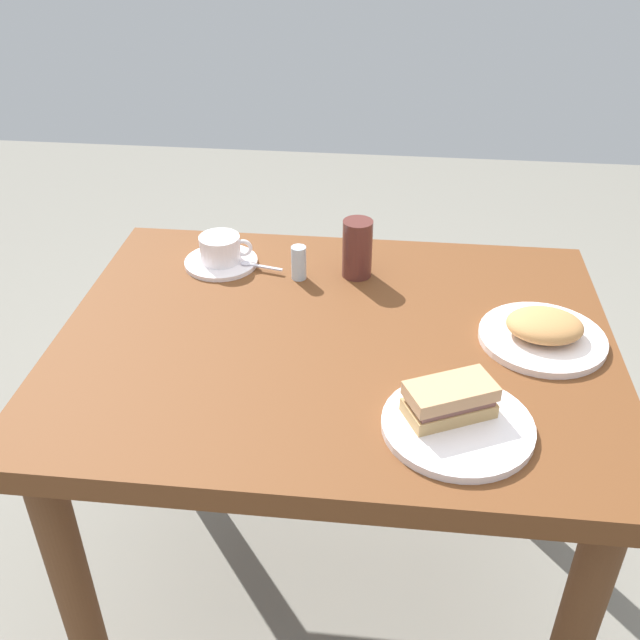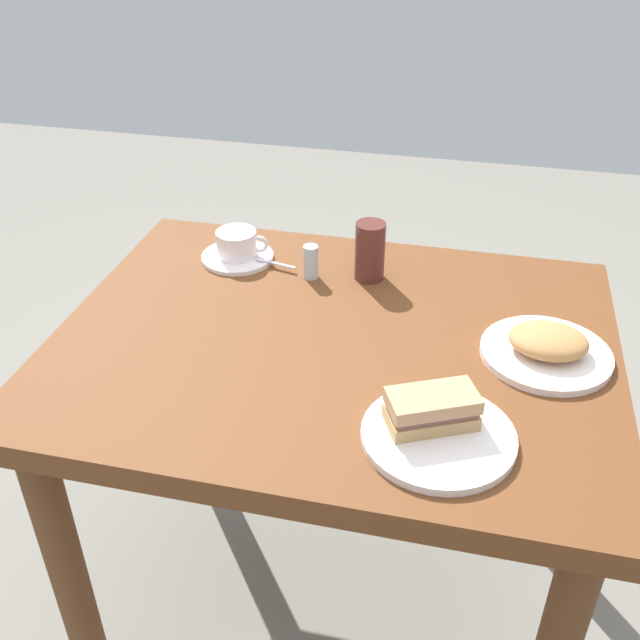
{
  "view_description": "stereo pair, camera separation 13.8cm",
  "coord_description": "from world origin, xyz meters",
  "px_view_note": "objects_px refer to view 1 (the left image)",
  "views": [
    {
      "loc": [
        -0.1,
        1.14,
        1.55
      ],
      "look_at": [
        0.03,
        -0.01,
        0.79
      ],
      "focal_mm": 41.0,
      "sensor_mm": 36.0,
      "label": 1
    },
    {
      "loc": [
        -0.23,
        1.12,
        1.55
      ],
      "look_at": [
        0.03,
        -0.01,
        0.79
      ],
      "focal_mm": 41.0,
      "sensor_mm": 36.0,
      "label": 2
    }
  ],
  "objects_px": {
    "sandwich_plate": "(458,426)",
    "coffee_saucer": "(221,262)",
    "spoon": "(254,265)",
    "salt_shaker": "(299,263)",
    "sandwich_front": "(450,400)",
    "side_plate": "(542,338)",
    "coffee_cup": "(221,248)",
    "drinking_glass": "(357,249)",
    "dining_table": "(334,385)"
  },
  "relations": [
    {
      "from": "sandwich_plate",
      "to": "coffee_saucer",
      "type": "xyz_separation_m",
      "value": [
        0.5,
        -0.49,
        -0.0
      ]
    },
    {
      "from": "coffee_saucer",
      "to": "drinking_glass",
      "type": "relative_size",
      "value": 1.27
    },
    {
      "from": "sandwich_plate",
      "to": "sandwich_front",
      "type": "distance_m",
      "value": 0.04
    },
    {
      "from": "sandwich_front",
      "to": "side_plate",
      "type": "height_order",
      "value": "sandwich_front"
    },
    {
      "from": "sandwich_plate",
      "to": "coffee_saucer",
      "type": "distance_m",
      "value": 0.7
    },
    {
      "from": "dining_table",
      "to": "salt_shaker",
      "type": "distance_m",
      "value": 0.28
    },
    {
      "from": "sandwich_plate",
      "to": "sandwich_front",
      "type": "relative_size",
      "value": 1.55
    },
    {
      "from": "sandwich_front",
      "to": "spoon",
      "type": "distance_m",
      "value": 0.61
    },
    {
      "from": "sandwich_front",
      "to": "coffee_saucer",
      "type": "relative_size",
      "value": 0.98
    },
    {
      "from": "sandwich_front",
      "to": "drinking_glass",
      "type": "bearing_deg",
      "value": -68.76
    },
    {
      "from": "dining_table",
      "to": "coffee_saucer",
      "type": "relative_size",
      "value": 6.54
    },
    {
      "from": "side_plate",
      "to": "drinking_glass",
      "type": "distance_m",
      "value": 0.43
    },
    {
      "from": "sandwich_plate",
      "to": "coffee_cup",
      "type": "height_order",
      "value": "coffee_cup"
    },
    {
      "from": "drinking_glass",
      "to": "sandwich_plate",
      "type": "bearing_deg",
      "value": 112.01
    },
    {
      "from": "dining_table",
      "to": "side_plate",
      "type": "xyz_separation_m",
      "value": [
        -0.39,
        -0.02,
        0.13
      ]
    },
    {
      "from": "coffee_saucer",
      "to": "side_plate",
      "type": "xyz_separation_m",
      "value": [
        -0.67,
        0.23,
        0.0
      ]
    },
    {
      "from": "sandwich_front",
      "to": "spoon",
      "type": "bearing_deg",
      "value": -48.56
    },
    {
      "from": "coffee_saucer",
      "to": "coffee_cup",
      "type": "height_order",
      "value": "coffee_cup"
    },
    {
      "from": "coffee_saucer",
      "to": "side_plate",
      "type": "distance_m",
      "value": 0.7
    },
    {
      "from": "sandwich_plate",
      "to": "spoon",
      "type": "distance_m",
      "value": 0.63
    },
    {
      "from": "side_plate",
      "to": "salt_shaker",
      "type": "relative_size",
      "value": 3.16
    },
    {
      "from": "sandwich_plate",
      "to": "coffee_saucer",
      "type": "bearing_deg",
      "value": -44.87
    },
    {
      "from": "coffee_cup",
      "to": "side_plate",
      "type": "height_order",
      "value": "coffee_cup"
    },
    {
      "from": "spoon",
      "to": "salt_shaker",
      "type": "bearing_deg",
      "value": 166.47
    },
    {
      "from": "side_plate",
      "to": "sandwich_plate",
      "type": "bearing_deg",
      "value": 57.38
    },
    {
      "from": "salt_shaker",
      "to": "drinking_glass",
      "type": "distance_m",
      "value": 0.13
    },
    {
      "from": "spoon",
      "to": "salt_shaker",
      "type": "distance_m",
      "value": 0.11
    },
    {
      "from": "dining_table",
      "to": "spoon",
      "type": "height_order",
      "value": "spoon"
    },
    {
      "from": "dining_table",
      "to": "sandwich_plate",
      "type": "relative_size",
      "value": 4.33
    },
    {
      "from": "side_plate",
      "to": "salt_shaker",
      "type": "height_order",
      "value": "salt_shaker"
    },
    {
      "from": "sandwich_plate",
      "to": "salt_shaker",
      "type": "bearing_deg",
      "value": -55.03
    },
    {
      "from": "dining_table",
      "to": "coffee_cup",
      "type": "distance_m",
      "value": 0.41
    },
    {
      "from": "dining_table",
      "to": "sandwich_front",
      "type": "bearing_deg",
      "value": 132.63
    },
    {
      "from": "sandwich_plate",
      "to": "side_plate",
      "type": "distance_m",
      "value": 0.32
    },
    {
      "from": "side_plate",
      "to": "dining_table",
      "type": "bearing_deg",
      "value": 3.62
    },
    {
      "from": "dining_table",
      "to": "coffee_saucer",
      "type": "height_order",
      "value": "coffee_saucer"
    },
    {
      "from": "dining_table",
      "to": "sandwich_plate",
      "type": "height_order",
      "value": "sandwich_plate"
    },
    {
      "from": "dining_table",
      "to": "coffee_saucer",
      "type": "xyz_separation_m",
      "value": [
        0.28,
        -0.25,
        0.12
      ]
    },
    {
      "from": "dining_table",
      "to": "spoon",
      "type": "relative_size",
      "value": 10.74
    },
    {
      "from": "coffee_saucer",
      "to": "sandwich_plate",
      "type": "bearing_deg",
      "value": 135.13
    },
    {
      "from": "coffee_saucer",
      "to": "spoon",
      "type": "bearing_deg",
      "value": 167.18
    },
    {
      "from": "coffee_cup",
      "to": "spoon",
      "type": "bearing_deg",
      "value": 166.77
    },
    {
      "from": "sandwich_plate",
      "to": "salt_shaker",
      "type": "relative_size",
      "value": 3.26
    },
    {
      "from": "coffee_saucer",
      "to": "salt_shaker",
      "type": "xyz_separation_m",
      "value": [
        -0.18,
        0.04,
        0.03
      ]
    },
    {
      "from": "coffee_cup",
      "to": "side_plate",
      "type": "bearing_deg",
      "value": 161.0
    },
    {
      "from": "sandwich_front",
      "to": "spoon",
      "type": "relative_size",
      "value": 1.61
    },
    {
      "from": "sandwich_plate",
      "to": "sandwich_front",
      "type": "xyz_separation_m",
      "value": [
        0.02,
        -0.02,
        0.04
      ]
    },
    {
      "from": "sandwich_plate",
      "to": "coffee_cup",
      "type": "bearing_deg",
      "value": -44.97
    },
    {
      "from": "spoon",
      "to": "salt_shaker",
      "type": "xyz_separation_m",
      "value": [
        -0.1,
        0.02,
        0.02
      ]
    },
    {
      "from": "sandwich_front",
      "to": "coffee_saucer",
      "type": "bearing_deg",
      "value": -44.6
    }
  ]
}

